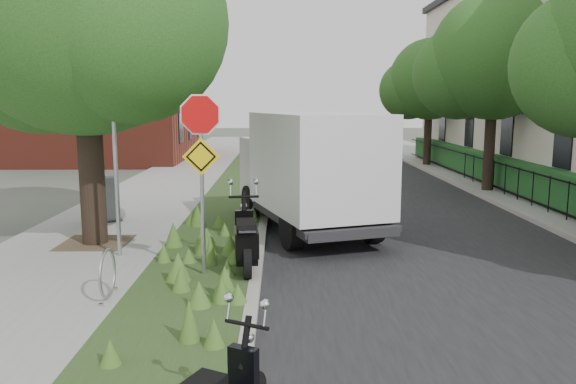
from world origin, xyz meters
name	(u,v)px	position (x,y,z in m)	size (l,w,h in m)	color
ground	(285,291)	(0.00, 0.00, 0.00)	(120.00, 120.00, 0.00)	#4C5147
sidewalk_near	(157,192)	(-4.25, 10.00, 0.06)	(3.50, 60.00, 0.12)	gray
verge	(238,192)	(-1.50, 10.00, 0.06)	(2.00, 60.00, 0.12)	#2D441D
kerb_near	(268,192)	(-0.50, 10.00, 0.07)	(0.20, 60.00, 0.13)	#9E9991
road	(370,193)	(3.00, 10.00, 0.01)	(7.00, 60.00, 0.01)	black
kerb_far	(472,191)	(6.50, 10.00, 0.07)	(0.20, 60.00, 0.13)	#9E9991
footpath_far	(522,191)	(8.20, 10.00, 0.06)	(3.20, 60.00, 0.12)	gray
street_tree_main	(80,15)	(-4.08, 2.86, 4.80)	(6.21, 5.54, 7.66)	black
bare_post	(115,153)	(-3.20, 1.80, 2.12)	(0.08, 0.08, 4.00)	#A5A8AD
bike_hoop	(107,274)	(-2.70, -0.60, 0.50)	(0.06, 0.78, 0.77)	#A5A8AD
sign_assembly	(201,147)	(-1.40, 0.58, 2.33)	(0.94, 0.08, 3.22)	#A5A8AD
fence_far	(494,174)	(7.20, 10.00, 0.67)	(0.04, 24.00, 1.00)	black
hedge_far	(514,174)	(7.90, 10.00, 0.67)	(1.00, 24.00, 1.10)	#18441A
brick_building	(105,81)	(-9.50, 22.00, 4.21)	(9.40, 10.40, 8.30)	maroon
far_tree_b	(492,63)	(6.94, 10.05, 4.37)	(4.83, 4.31, 6.56)	black
far_tree_c	(428,84)	(6.94, 18.04, 3.95)	(4.37, 3.89, 5.93)	black
scooter_near	(246,246)	(-0.68, 0.79, 0.57)	(0.52, 1.94, 0.92)	black
box_truck	(309,167)	(0.61, 4.27, 1.57)	(3.57, 5.70, 2.41)	#262628
utility_cabinet	(103,200)	(-4.51, 5.05, 0.65)	(0.98, 0.84, 1.11)	#262628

